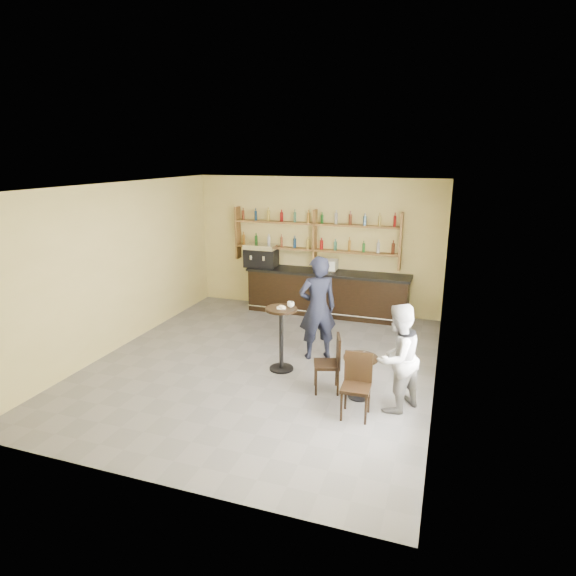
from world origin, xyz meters
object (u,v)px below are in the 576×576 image
(pastry_case, at_px, (327,266))
(chair_west, at_px, (327,364))
(cafe_table, at_px, (360,377))
(patron_second, at_px, (397,358))
(pedestal_table, at_px, (281,339))
(bar_counter, at_px, (327,293))
(espresso_machine, at_px, (261,255))
(chair_south, at_px, (356,387))
(man_main, at_px, (318,308))

(pastry_case, relative_size, chair_west, 0.50)
(cafe_table, height_order, patron_second, patron_second)
(patron_second, bearing_deg, pedestal_table, -77.33)
(bar_counter, distance_m, pedestal_table, 3.26)
(espresso_machine, bearing_deg, bar_counter, -3.48)
(patron_second, bearing_deg, bar_counter, -120.24)
(bar_counter, bearing_deg, chair_south, -70.65)
(bar_counter, distance_m, cafe_table, 4.11)
(cafe_table, distance_m, chair_west, 0.57)
(espresso_machine, bearing_deg, chair_west, -58.61)
(pastry_case, bearing_deg, cafe_table, -67.51)
(cafe_table, bearing_deg, chair_south, -85.24)
(patron_second, bearing_deg, espresso_machine, -104.47)
(pastry_case, height_order, chair_west, pastry_case)
(pastry_case, distance_m, cafe_table, 4.20)
(patron_second, bearing_deg, pastry_case, -120.08)
(pedestal_table, height_order, chair_west, pedestal_table)
(man_main, distance_m, chair_south, 2.24)
(bar_counter, xyz_separation_m, man_main, (0.45, -2.54, 0.45))
(espresso_machine, height_order, man_main, man_main)
(bar_counter, bearing_deg, pastry_case, 180.00)
(pedestal_table, distance_m, chair_south, 1.95)
(chair_south, bearing_deg, cafe_table, 92.53)
(espresso_machine, bearing_deg, pedestal_table, -66.28)
(espresso_machine, bearing_deg, chair_south, -57.35)
(bar_counter, height_order, pastry_case, pastry_case)
(pastry_case, xyz_separation_m, pedestal_table, (0.01, -3.26, -0.61))
(bar_counter, xyz_separation_m, cafe_table, (1.50, -3.82, -0.18))
(pedestal_table, relative_size, cafe_table, 1.68)
(pedestal_table, xyz_separation_m, patron_second, (2.07, -0.74, 0.25))
(bar_counter, bearing_deg, pedestal_table, -90.04)
(man_main, bearing_deg, patron_second, 107.83)
(espresso_machine, relative_size, chair_west, 0.81)
(bar_counter, height_order, espresso_machine, espresso_machine)
(chair_west, relative_size, patron_second, 0.57)
(chair_west, height_order, patron_second, patron_second)
(espresso_machine, height_order, chair_south, espresso_machine)
(pastry_case, height_order, chair_south, pastry_case)
(espresso_machine, xyz_separation_m, chair_south, (3.23, -4.42, -0.85))
(pedestal_table, distance_m, cafe_table, 1.63)
(bar_counter, xyz_separation_m, pastry_case, (-0.01, 0.00, 0.66))
(bar_counter, bearing_deg, chair_west, -75.82)
(pedestal_table, bearing_deg, bar_counter, 89.96)
(chair_south, bearing_deg, espresso_machine, 123.90)
(patron_second, bearing_deg, chair_south, -18.24)
(patron_second, bearing_deg, cafe_table, -75.02)
(pedestal_table, xyz_separation_m, chair_south, (1.56, -1.17, -0.10))
(pastry_case, distance_m, chair_west, 3.96)
(man_main, height_order, chair_west, man_main)
(espresso_machine, relative_size, pastry_case, 1.62)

